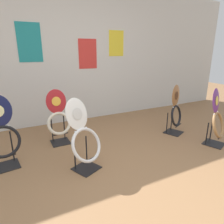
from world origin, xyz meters
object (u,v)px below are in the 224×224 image
at_px(toilet_seat_display_white_plain, 84,138).
at_px(toilet_seat_display_purple_note, 217,120).
at_px(toilet_seat_display_woodgrain, 176,112).
at_px(toilet_seat_display_navy_moon, 2,135).
at_px(toilet_seat_display_crimson_swirl, 58,119).

distance_m(toilet_seat_display_white_plain, toilet_seat_display_purple_note, 2.05).
bearing_deg(toilet_seat_display_woodgrain, toilet_seat_display_navy_moon, 177.18).
relative_size(toilet_seat_display_purple_note, toilet_seat_display_crimson_swirl, 1.04).
relative_size(toilet_seat_display_white_plain, toilet_seat_display_crimson_swirl, 1.04).
distance_m(toilet_seat_display_purple_note, toilet_seat_display_crimson_swirl, 2.43).
xyz_separation_m(toilet_seat_display_purple_note, toilet_seat_display_woodgrain, (-0.24, 0.62, -0.00)).
height_order(toilet_seat_display_purple_note, toilet_seat_display_crimson_swirl, toilet_seat_display_purple_note).
bearing_deg(toilet_seat_display_crimson_swirl, toilet_seat_display_purple_note, -27.91).
bearing_deg(toilet_seat_display_crimson_swirl, toilet_seat_display_white_plain, -82.45).
distance_m(toilet_seat_display_purple_note, toilet_seat_display_navy_moon, 3.00).
bearing_deg(toilet_seat_display_navy_moon, toilet_seat_display_crimson_swirl, 26.89).
xyz_separation_m(toilet_seat_display_crimson_swirl, toilet_seat_display_navy_moon, (-0.76, -0.39, 0.05)).
xyz_separation_m(toilet_seat_display_woodgrain, toilet_seat_display_navy_moon, (-2.66, 0.13, 0.04)).
relative_size(toilet_seat_display_purple_note, toilet_seat_display_woodgrain, 1.02).
distance_m(toilet_seat_display_white_plain, toilet_seat_display_crimson_swirl, 0.88).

